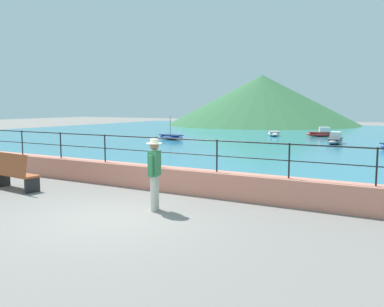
% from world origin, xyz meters
% --- Properties ---
extents(ground_plane, '(120.00, 120.00, 0.00)m').
position_xyz_m(ground_plane, '(0.00, 0.00, 0.00)').
color(ground_plane, slate).
extents(promenade_wall, '(20.00, 0.56, 0.70)m').
position_xyz_m(promenade_wall, '(0.00, 3.20, 0.35)').
color(promenade_wall, tan).
rests_on(promenade_wall, ground).
extents(railing, '(18.44, 0.04, 0.90)m').
position_xyz_m(railing, '(0.00, 3.20, 1.33)').
color(railing, black).
rests_on(railing, promenade_wall).
extents(lake_water, '(64.00, 44.32, 0.06)m').
position_xyz_m(lake_water, '(0.00, 25.84, 0.03)').
color(lake_water, teal).
rests_on(lake_water, ground).
extents(hill_main, '(24.57, 24.57, 6.38)m').
position_xyz_m(hill_main, '(-12.71, 43.63, 3.19)').
color(hill_main, '#33663D').
rests_on(hill_main, ground).
extents(bench_main, '(1.75, 0.72, 1.13)m').
position_xyz_m(bench_main, '(-4.68, 0.94, 0.56)').
color(bench_main, '#9E4C28').
rests_on(bench_main, ground).
extents(person_walking, '(0.38, 0.55, 1.75)m').
position_xyz_m(person_walking, '(0.41, 1.06, 0.98)').
color(person_walking, beige).
rests_on(person_walking, ground).
extents(boat_1, '(2.46, 1.48, 1.75)m').
position_xyz_m(boat_1, '(-10.13, 18.16, 0.26)').
color(boat_1, '#2D4C9E').
rests_on(boat_1, lake_water).
extents(boat_2, '(1.74, 2.47, 0.36)m').
position_xyz_m(boat_2, '(-4.86, 25.42, 0.26)').
color(boat_2, white).
rests_on(boat_2, lake_water).
extents(boat_3, '(0.96, 2.32, 0.76)m').
position_xyz_m(boat_3, '(0.84, 20.78, 0.33)').
color(boat_3, gray).
rests_on(boat_3, lake_water).
extents(boat_4, '(2.47, 1.67, 0.76)m').
position_xyz_m(boat_4, '(-1.29, 26.52, 0.33)').
color(boat_4, red).
rests_on(boat_4, lake_water).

